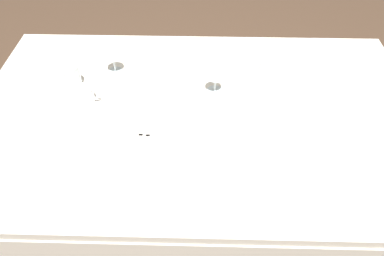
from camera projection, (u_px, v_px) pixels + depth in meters
The scene contains 15 objects.
ground_plane at pixel (197, 209), 1.95m from camera, with size 6.00×6.00×0.00m, color #4C3828.
dining_table at pixel (198, 125), 1.48m from camera, with size 1.80×1.11×0.74m.
dinner_plate at pixel (191, 155), 1.25m from camera, with size 0.27×0.27×0.02m, color white.
fork_outer at pixel (146, 149), 1.27m from camera, with size 0.02×0.23×0.00m.
fork_inner at pixel (139, 147), 1.28m from camera, with size 0.02×0.21×0.00m.
dinner_knife at pixel (236, 152), 1.27m from camera, with size 0.02×0.21×0.00m.
spoon_soup at pixel (244, 148), 1.28m from camera, with size 0.03×0.21×0.01m.
spoon_dessert at pixel (253, 149), 1.27m from camera, with size 0.03×0.22×0.01m.
spoon_tea at pixel (262, 149), 1.27m from camera, with size 0.03×0.21×0.01m.
saucer_left at pixel (86, 103), 1.44m from camera, with size 0.12×0.12×0.01m, color white.
coffee_cup_left at pixel (85, 95), 1.42m from camera, with size 0.10×0.08×0.07m.
wine_glass_centre at pixel (112, 51), 1.52m from camera, with size 0.08×0.08×0.15m.
wine_glass_left at pixel (216, 72), 1.43m from camera, with size 0.07×0.07×0.15m.
drink_tumbler at pixel (73, 78), 1.49m from camera, with size 0.07×0.07×0.10m.
napkin_folded at pixel (268, 57), 1.54m from camera, with size 0.07×0.07×0.16m, color white.
Camera 1 is at (-0.00, -1.04, 1.71)m, focal length 33.28 mm.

